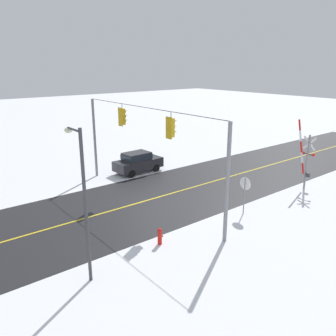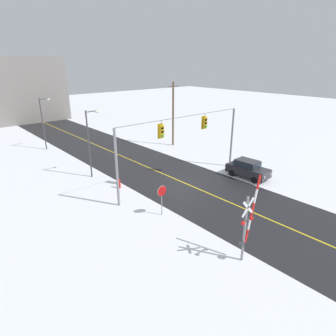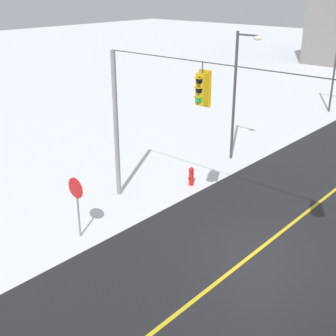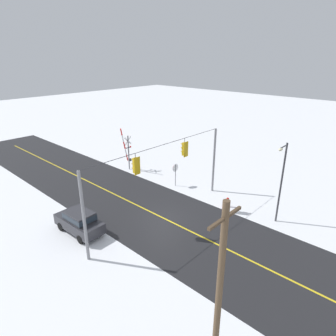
% 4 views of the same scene
% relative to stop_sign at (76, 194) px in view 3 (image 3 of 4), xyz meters
% --- Properties ---
extents(ground_plane, '(160.00, 160.00, 0.00)m').
position_rel_stop_sign_xyz_m(ground_plane, '(5.42, 3.43, -1.71)').
color(ground_plane, white).
extents(road_asphalt, '(9.00, 80.00, 0.01)m').
position_rel_stop_sign_xyz_m(road_asphalt, '(5.42, 9.43, -1.71)').
color(road_asphalt, black).
rests_on(road_asphalt, ground).
extents(lane_centre_line, '(0.14, 72.00, 0.01)m').
position_rel_stop_sign_xyz_m(lane_centre_line, '(5.42, 9.43, -1.70)').
color(lane_centre_line, gold).
rests_on(lane_centre_line, ground).
extents(signal_span, '(14.20, 0.47, 6.22)m').
position_rel_stop_sign_xyz_m(signal_span, '(5.43, 3.42, 2.33)').
color(signal_span, gray).
rests_on(signal_span, ground).
extents(stop_sign, '(0.80, 0.09, 2.35)m').
position_rel_stop_sign_xyz_m(stop_sign, '(0.00, 0.00, 0.00)').
color(stop_sign, gray).
rests_on(stop_sign, ground).
extents(streetlamp_near, '(1.39, 0.28, 6.50)m').
position_rel_stop_sign_xyz_m(streetlamp_near, '(-0.17, 10.38, 2.20)').
color(streetlamp_near, '#38383D').
rests_on(streetlamp_near, ground).
extents(fire_hydrant, '(0.24, 0.31, 0.88)m').
position_rel_stop_sign_xyz_m(fire_hydrant, '(0.22, 6.25, -1.25)').
color(fire_hydrant, red).
rests_on(fire_hydrant, ground).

